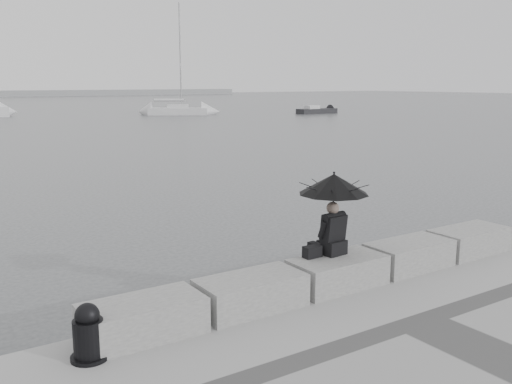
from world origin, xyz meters
TOP-DOWN VIEW (x-y plane):
  - ground at (0.00, 0.00)m, footprint 360.00×360.00m
  - stone_block_far_left at (-3.40, -0.45)m, footprint 1.60×0.80m
  - stone_block_left at (-1.70, -0.45)m, footprint 1.60×0.80m
  - stone_block_centre at (0.00, -0.45)m, footprint 1.60×0.80m
  - stone_block_right at (1.70, -0.45)m, footprint 1.60×0.80m
  - stone_block_far_right at (3.40, -0.45)m, footprint 1.60×0.80m
  - seated_person at (0.06, -0.24)m, footprint 1.16×1.16m
  - bag at (-0.35, -0.20)m, footprint 0.30×0.17m
  - mooring_bollard at (-4.19, -0.69)m, footprint 0.46×0.46m
  - sailboat_right at (23.84, 54.82)m, footprint 7.19×5.49m
  - small_motorboat at (39.28, 47.75)m, footprint 5.43×1.71m

SIDE VIEW (x-z plane):
  - ground at x=0.00m, z-range 0.00..0.00m
  - small_motorboat at x=39.28m, z-range -0.23..0.87m
  - sailboat_right at x=23.84m, z-range -5.91..6.99m
  - stone_block_far_left at x=-3.40m, z-range 0.50..1.00m
  - stone_block_left at x=-1.70m, z-range 0.50..1.00m
  - stone_block_centre at x=0.00m, z-range 0.50..1.00m
  - stone_block_right at x=1.70m, z-range 0.50..1.00m
  - stone_block_far_right at x=3.40m, z-range 0.50..1.00m
  - mooring_bollard at x=-4.19m, z-range 0.45..1.17m
  - bag at x=-0.35m, z-range 1.00..1.19m
  - seated_person at x=0.06m, z-range 1.31..2.70m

